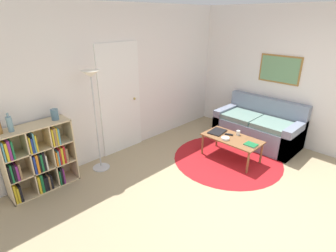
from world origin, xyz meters
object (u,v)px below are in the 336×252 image
(bookshelf, at_px, (38,160))
(floor_lamp, at_px, (93,93))
(bowl, at_px, (225,138))
(bottle_middle, at_px, (10,124))
(coffee_table, at_px, (232,140))
(vase_on_shelf, at_px, (55,114))
(cup, at_px, (238,133))
(couch, at_px, (259,128))
(laptop, at_px, (217,132))

(bookshelf, bearing_deg, floor_lamp, -7.50)
(bowl, height_order, bottle_middle, bottle_middle)
(coffee_table, distance_m, bottle_middle, 3.41)
(bowl, height_order, vase_on_shelf, vase_on_shelf)
(cup, bearing_deg, coffee_table, 175.85)
(coffee_table, relative_size, bottle_middle, 4.01)
(couch, relative_size, bottle_middle, 6.36)
(bookshelf, relative_size, coffee_table, 0.99)
(couch, relative_size, laptop, 4.33)
(floor_lamp, xyz_separation_m, cup, (2.01, -1.37, -0.86))
(vase_on_shelf, bearing_deg, laptop, -25.51)
(floor_lamp, height_order, cup, floor_lamp)
(bookshelf, xyz_separation_m, floor_lamp, (0.91, -0.12, 0.83))
(floor_lamp, height_order, couch, floor_lamp)
(bottle_middle, bearing_deg, bowl, -26.48)
(coffee_table, bearing_deg, vase_on_shelf, 148.49)
(laptop, xyz_separation_m, vase_on_shelf, (-2.42, 1.15, 0.66))
(bookshelf, relative_size, bowl, 7.08)
(bookshelf, bearing_deg, coffee_table, -28.17)
(couch, xyz_separation_m, laptop, (-0.99, 0.32, 0.12))
(bottle_middle, bearing_deg, vase_on_shelf, 1.35)
(bookshelf, relative_size, laptop, 2.71)
(floor_lamp, bearing_deg, coffee_table, -36.35)
(bowl, bearing_deg, floor_lamp, 142.34)
(bookshelf, bearing_deg, bowl, -28.72)
(bookshelf, height_order, bowl, bookshelf)
(coffee_table, relative_size, vase_on_shelf, 6.40)
(laptop, bearing_deg, bottle_middle, 159.19)
(laptop, distance_m, vase_on_shelf, 2.76)
(coffee_table, bearing_deg, bookshelf, 151.83)
(coffee_table, relative_size, laptop, 2.73)
(cup, relative_size, bottle_middle, 0.34)
(bowl, relative_size, bottle_middle, 0.56)
(laptop, xyz_separation_m, bottle_middle, (-3.00, 1.14, 0.69))
(bookshelf, bearing_deg, bottle_middle, -176.92)
(bookshelf, xyz_separation_m, vase_on_shelf, (0.35, 0.00, 0.60))
(laptop, bearing_deg, cup, -64.36)
(bookshelf, height_order, cup, bookshelf)
(floor_lamp, relative_size, laptop, 4.46)
(floor_lamp, relative_size, bowl, 11.64)
(laptop, bearing_deg, coffee_table, -92.06)
(bookshelf, distance_m, cup, 3.28)
(cup, relative_size, vase_on_shelf, 0.54)
(bookshelf, distance_m, floor_lamp, 1.24)
(cup, bearing_deg, floor_lamp, 145.82)
(cup, xyz_separation_m, bottle_middle, (-3.16, 1.47, 0.66))
(vase_on_shelf, bearing_deg, bottle_middle, -178.65)
(coffee_table, bearing_deg, bowl, 162.71)
(coffee_table, height_order, cup, cup)
(bottle_middle, bearing_deg, laptop, -20.81)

